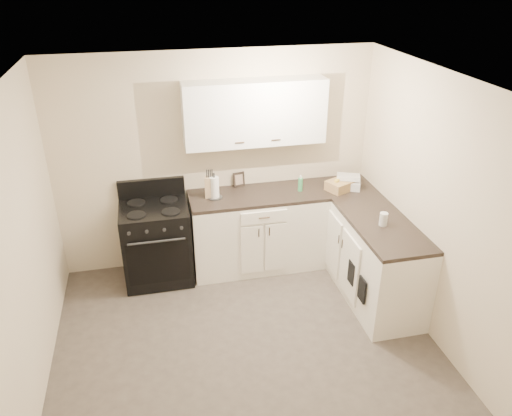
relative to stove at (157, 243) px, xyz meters
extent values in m
plane|color=#473F38|center=(0.75, -1.48, -0.46)|extent=(3.60, 3.60, 0.00)
plane|color=white|center=(0.75, -1.48, 2.04)|extent=(3.60, 3.60, 0.00)
plane|color=beige|center=(0.75, 0.32, 0.79)|extent=(3.60, 0.00, 3.60)
plane|color=beige|center=(2.55, -1.48, 0.79)|extent=(0.00, 3.60, 3.60)
plane|color=beige|center=(-1.05, -1.48, 0.79)|extent=(0.00, 3.60, 3.60)
plane|color=beige|center=(0.75, -3.28, 0.79)|extent=(3.60, 0.00, 3.60)
cube|color=white|center=(1.17, 0.02, -0.01)|extent=(1.55, 0.60, 0.90)
cube|color=white|center=(2.25, -0.63, -0.01)|extent=(0.60, 1.90, 0.90)
cube|color=black|center=(1.17, 0.02, 0.46)|extent=(1.55, 0.60, 0.04)
cube|color=black|center=(2.25, -0.63, 0.46)|extent=(0.60, 1.90, 0.04)
cube|color=white|center=(1.17, 0.18, 1.38)|extent=(1.55, 0.30, 0.70)
cube|color=black|center=(0.00, 0.00, 0.00)|extent=(0.74, 0.64, 0.90)
cube|color=tan|center=(0.64, 0.06, 0.60)|extent=(0.13, 0.12, 0.24)
cylinder|color=white|center=(0.68, 0.04, 0.60)|extent=(0.12, 0.12, 0.25)
cylinder|color=#3FA55F|center=(1.67, 0.00, 0.56)|extent=(0.07, 0.07, 0.16)
cube|color=black|center=(1.01, 0.28, 0.56)|extent=(0.14, 0.07, 0.17)
cube|color=tan|center=(2.14, -0.07, 0.54)|extent=(0.40, 0.34, 0.11)
cube|color=silver|center=(2.24, -0.03, 0.53)|extent=(0.34, 0.33, 0.10)
cylinder|color=silver|center=(2.23, -0.97, 0.55)|extent=(0.10, 0.10, 0.14)
cube|color=black|center=(1.92, -1.28, -0.04)|extent=(0.02, 0.15, 0.25)
cube|color=black|center=(1.92, -1.01, -0.02)|extent=(0.02, 0.14, 0.25)
camera|label=1|loc=(0.03, -4.96, 2.89)|focal=35.00mm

